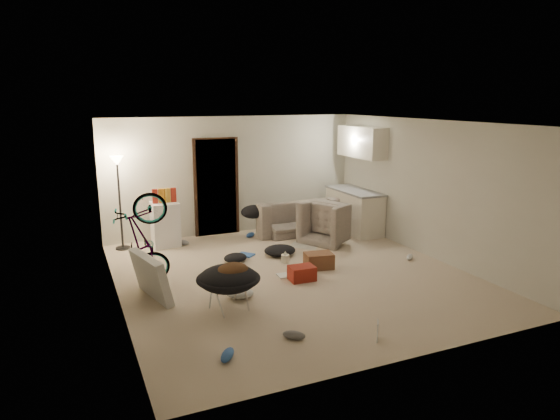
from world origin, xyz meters
name	(u,v)px	position (x,y,z in m)	size (l,w,h in m)	color
floor	(292,275)	(0.00, 0.00, -0.01)	(5.50, 6.00, 0.02)	beige
ceiling	(293,122)	(0.00, 0.00, 2.51)	(5.50, 6.00, 0.02)	white
wall_back	(233,175)	(0.00, 3.01, 1.25)	(5.50, 0.02, 2.50)	beige
wall_front	(412,254)	(0.00, -3.01, 1.25)	(5.50, 0.02, 2.50)	beige
wall_left	(113,217)	(-2.76, 0.00, 1.25)	(0.02, 6.00, 2.50)	beige
wall_right	(430,189)	(2.76, 0.00, 1.25)	(0.02, 6.00, 2.50)	beige
doorway	(216,187)	(-0.40, 2.97, 1.02)	(0.85, 0.10, 2.04)	black
door_trim	(217,188)	(-0.40, 2.94, 1.02)	(0.97, 0.04, 2.10)	#351E12
floor_lamp	(118,183)	(-2.40, 2.65, 1.31)	(0.28, 0.28, 1.81)	black
kitchen_counter	(354,211)	(2.43, 2.00, 0.44)	(0.60, 1.50, 0.88)	white
counter_top	(355,191)	(2.43, 2.00, 0.90)	(0.64, 1.54, 0.04)	gray
kitchen_uppers	(362,142)	(2.56, 2.00, 1.95)	(0.38, 1.40, 0.65)	white
sofa	(295,220)	(1.20, 2.45, 0.27)	(1.84, 0.72, 0.54)	#363E37
armchair	(332,226)	(1.63, 1.53, 0.31)	(0.95, 0.83, 0.62)	#363E37
bicycle	(144,260)	(-2.30, 0.57, 0.40)	(0.53, 1.51, 0.79)	black
book_asset	(377,343)	(-0.06, -2.55, 0.01)	(0.17, 0.24, 0.02)	maroon
mini_fridge	(165,224)	(-1.58, 2.55, 0.44)	(0.51, 0.51, 0.87)	white
snack_box_0	(155,197)	(-1.75, 2.55, 1.00)	(0.10, 0.07, 0.30)	maroon
snack_box_1	(161,196)	(-1.63, 2.55, 1.00)	(0.10, 0.07, 0.30)	orange
snack_box_2	(167,196)	(-1.51, 2.55, 1.00)	(0.10, 0.07, 0.30)	gold
snack_box_3	(174,195)	(-1.39, 2.55, 1.00)	(0.10, 0.07, 0.30)	maroon
saucer_chair	(229,284)	(-1.39, -0.90, 0.37)	(0.88, 0.88, 0.63)	silver
hoodie	(232,271)	(-1.34, -0.93, 0.57)	(0.48, 0.40, 0.22)	#4C2E1A
sofa_drape	(254,212)	(0.25, 2.45, 0.54)	(0.56, 0.46, 0.28)	black
tv_box	(151,277)	(-2.30, -0.07, 0.33)	(0.12, 1.01, 0.67)	silver
drink_case_a	(319,261)	(0.57, 0.13, 0.13)	(0.47, 0.33, 0.27)	brown
drink_case_b	(302,273)	(0.04, -0.28, 0.12)	(0.40, 0.30, 0.23)	maroon
juicer	(285,258)	(0.16, 0.63, 0.09)	(0.15, 0.15, 0.21)	beige
newspaper	(304,246)	(0.93, 1.42, 0.00)	(0.42, 0.55, 0.01)	beige
book_blue	(246,255)	(-0.36, 1.29, 0.01)	(0.22, 0.30, 0.03)	#3261B7
book_white	(283,276)	(-0.16, 0.00, 0.01)	(0.18, 0.24, 0.02)	silver
shoe_0	(250,235)	(0.16, 2.44, 0.05)	(0.27, 0.11, 0.10)	#3261B7
shoe_1	(184,243)	(-1.26, 2.43, 0.05)	(0.27, 0.11, 0.10)	slate
shoe_2	(227,355)	(-1.82, -2.19, 0.06)	(0.30, 0.12, 0.11)	#3261B7
shoe_3	(294,335)	(-0.93, -2.05, 0.05)	(0.29, 0.12, 0.11)	slate
shoe_4	(410,257)	(2.30, -0.12, 0.05)	(0.25, 0.10, 0.09)	white
clothes_lump_a	(280,250)	(0.24, 1.05, 0.09)	(0.59, 0.51, 0.19)	black
clothes_lump_b	(235,258)	(-0.64, 1.05, 0.07)	(0.45, 0.39, 0.14)	black
clothes_lump_c	(240,293)	(-1.11, -0.55, 0.06)	(0.41, 0.35, 0.13)	silver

